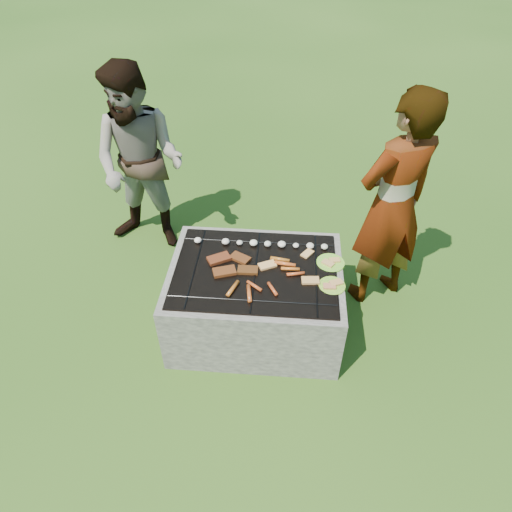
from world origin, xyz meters
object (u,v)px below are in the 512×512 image
at_px(cook, 392,206).
at_px(plate_far, 330,263).
at_px(fire_pit, 255,300).
at_px(plate_near, 332,285).
at_px(bystander, 141,163).

bearing_deg(cook, plate_far, 7.40).
bearing_deg(fire_pit, plate_near, -12.47).
xyz_separation_m(cook, bystander, (-2.12, 0.56, -0.05)).
xyz_separation_m(plate_far, plate_near, (0.00, -0.25, 0.00)).
height_order(plate_far, bystander, bystander).
xyz_separation_m(plate_far, cook, (0.45, 0.34, 0.31)).
relative_size(plate_far, plate_near, 1.13).
relative_size(fire_pit, cook, 0.70).
distance_m(fire_pit, plate_near, 0.66).
height_order(fire_pit, plate_near, plate_near).
xyz_separation_m(fire_pit, plate_near, (0.56, -0.12, 0.33)).
relative_size(fire_pit, plate_far, 4.72).
height_order(fire_pit, bystander, bystander).
distance_m(plate_far, cook, 0.65).
height_order(plate_far, cook, cook).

